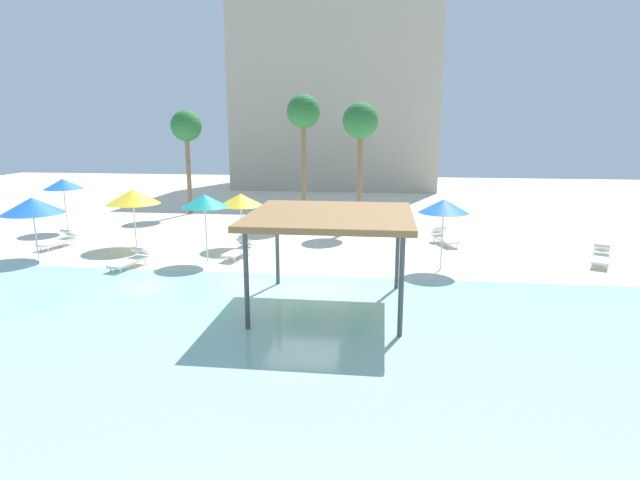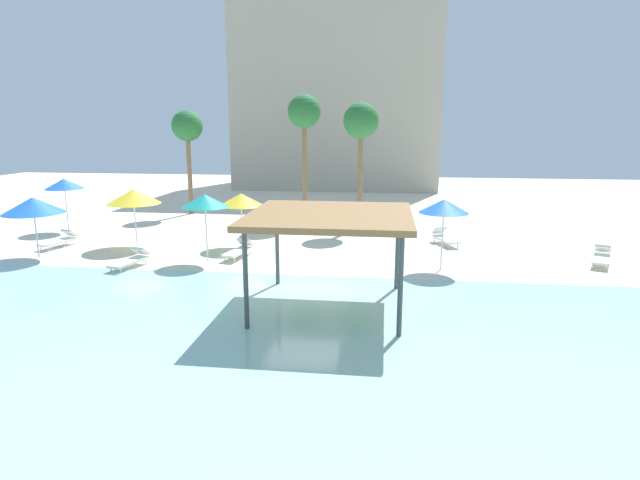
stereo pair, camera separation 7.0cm
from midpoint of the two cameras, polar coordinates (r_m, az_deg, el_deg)
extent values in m
plane|color=beige|center=(18.01, -1.75, -5.39)|extent=(80.00, 80.00, 0.00)
cube|color=#99D1C6|center=(13.20, -5.37, -12.29)|extent=(44.00, 13.50, 0.04)
cylinder|color=#42474C|center=(18.14, -4.63, -0.70)|extent=(0.14, 0.14, 2.80)
cylinder|color=#42474C|center=(17.78, 8.63, -1.09)|extent=(0.14, 0.14, 2.80)
cylinder|color=#42474C|center=(14.24, -8.05, -4.53)|extent=(0.14, 0.14, 2.80)
cylinder|color=#42474C|center=(13.77, 9.00, -5.16)|extent=(0.14, 0.14, 2.80)
cube|color=olive|center=(15.51, 1.26, 2.67)|extent=(4.86, 4.86, 0.18)
cylinder|color=silver|center=(20.67, 13.40, -0.14)|extent=(0.06, 0.06, 2.25)
cone|color=blue|center=(20.42, 13.59, 3.66)|extent=(1.92, 1.92, 0.53)
cylinder|color=silver|center=(25.45, -19.58, 1.55)|extent=(0.06, 0.06, 2.01)
cone|color=yellow|center=(25.25, -19.80, 4.54)|extent=(2.44, 2.44, 0.67)
cylinder|color=silver|center=(24.24, -8.52, 1.52)|extent=(0.06, 0.06, 1.92)
cone|color=yellow|center=(24.04, -8.61, 4.42)|extent=(2.05, 2.05, 0.56)
cylinder|color=silver|center=(30.69, -26.07, 3.00)|extent=(0.06, 0.06, 2.25)
cone|color=blue|center=(30.52, -26.32, 5.58)|extent=(1.97, 1.97, 0.54)
cylinder|color=silver|center=(24.95, -28.69, 0.41)|extent=(0.06, 0.06, 1.92)
cone|color=blue|center=(24.74, -29.01, 3.36)|extent=(2.49, 2.49, 0.68)
cylinder|color=silver|center=(21.82, -12.30, 0.61)|extent=(0.06, 0.06, 2.28)
cone|color=teal|center=(21.58, -12.48, 4.25)|extent=(1.90, 1.90, 0.52)
cylinder|color=white|center=(21.12, -21.00, -3.22)|extent=(0.05, 0.05, 0.22)
cylinder|color=white|center=(21.44, -21.97, -3.07)|extent=(0.05, 0.05, 0.22)
cylinder|color=white|center=(22.18, -18.57, -2.30)|extent=(0.05, 0.05, 0.22)
cylinder|color=white|center=(22.48, -19.53, -2.18)|extent=(0.05, 0.05, 0.22)
cube|color=white|center=(21.76, -20.27, -2.27)|extent=(0.99, 1.89, 0.10)
cube|color=white|center=(22.24, -19.10, -1.14)|extent=(0.70, 0.63, 0.40)
cylinder|color=white|center=(24.65, 15.00, -0.61)|extent=(0.05, 0.05, 0.22)
cylinder|color=white|center=(24.43, 14.01, -0.68)|extent=(0.05, 0.05, 0.22)
cylinder|color=white|center=(25.90, 13.52, 0.09)|extent=(0.05, 0.05, 0.22)
cylinder|color=white|center=(25.69, 12.56, 0.04)|extent=(0.05, 0.05, 0.22)
cube|color=white|center=(25.13, 13.77, 0.08)|extent=(1.19, 1.90, 0.10)
cube|color=white|center=(25.72, 13.07, 1.02)|extent=(0.74, 0.69, 0.40)
cylinder|color=white|center=(21.59, -9.31, -2.19)|extent=(0.05, 0.05, 0.22)
cylinder|color=white|center=(21.82, -10.42, -2.08)|extent=(0.05, 0.05, 0.22)
cylinder|color=white|center=(22.83, -7.61, -1.33)|extent=(0.05, 0.05, 0.22)
cylinder|color=white|center=(23.04, -8.67, -1.23)|extent=(0.05, 0.05, 0.22)
cube|color=white|center=(22.28, -8.99, -1.30)|extent=(0.96, 1.88, 0.10)
cube|color=white|center=(22.85, -8.15, -0.21)|extent=(0.69, 0.62, 0.40)
cylinder|color=white|center=(23.08, 29.10, -2.69)|extent=(0.05, 0.05, 0.22)
cylinder|color=white|center=(23.09, 27.92, -2.56)|extent=(0.05, 0.05, 0.22)
cylinder|color=white|center=(24.48, 29.23, -1.90)|extent=(0.05, 0.05, 0.22)
cylinder|color=white|center=(24.49, 28.11, -1.78)|extent=(0.05, 0.05, 0.22)
cube|color=white|center=(23.75, 28.63, -1.85)|extent=(1.27, 1.89, 0.10)
cube|color=white|center=(24.41, 28.78, -0.84)|extent=(0.75, 0.71, 0.40)
cylinder|color=white|center=(26.19, -27.64, -0.88)|extent=(0.05, 0.05, 0.22)
cylinder|color=white|center=(26.55, -28.33, -0.79)|extent=(0.05, 0.05, 0.22)
cylinder|color=white|center=(27.14, -25.40, -0.23)|extent=(0.05, 0.05, 0.22)
cylinder|color=white|center=(27.48, -26.10, -0.15)|extent=(0.05, 0.05, 0.22)
cube|color=white|center=(26.80, -26.88, -0.17)|extent=(1.00, 1.89, 0.10)
cube|color=white|center=(27.24, -25.80, 0.72)|extent=(0.70, 0.63, 0.40)
cylinder|color=brown|center=(33.76, -14.11, 7.14)|extent=(0.28, 0.28, 5.15)
sphere|color=#286B33|center=(33.63, -14.38, 12.10)|extent=(1.90, 1.90, 1.90)
cylinder|color=brown|center=(30.25, -1.64, 7.69)|extent=(0.28, 0.28, 5.95)
sphere|color=#286B33|center=(30.15, -1.68, 13.99)|extent=(1.90, 1.90, 1.90)
cylinder|color=brown|center=(28.21, 4.51, 6.77)|extent=(0.28, 0.28, 5.43)
sphere|color=#286B33|center=(28.07, 4.62, 13.01)|extent=(1.90, 1.90, 1.90)
cube|color=#B2A893|center=(49.07, 2.14, 16.07)|extent=(17.58, 10.95, 17.08)
camera|label=1|loc=(0.03, -89.90, 0.02)|focal=29.04mm
camera|label=2|loc=(0.03, 90.10, -0.02)|focal=29.04mm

